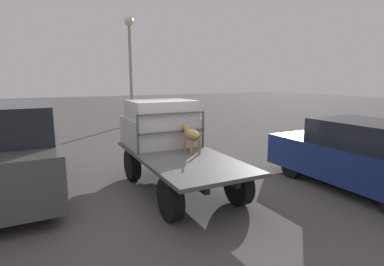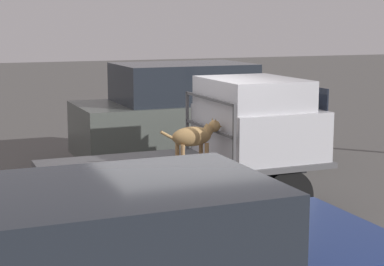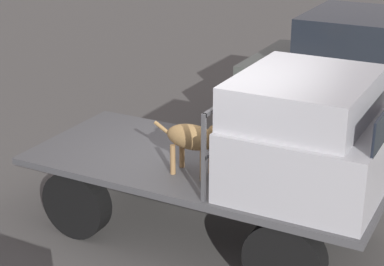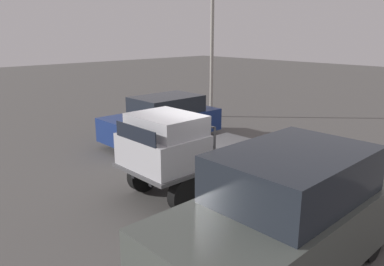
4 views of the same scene
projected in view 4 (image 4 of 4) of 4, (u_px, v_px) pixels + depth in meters
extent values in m
plane|color=#514F4C|center=(201.00, 186.00, 9.81)|extent=(80.00, 80.00, 0.00)
cylinder|color=black|center=(185.00, 194.00, 8.32)|extent=(0.83, 0.24, 0.83)
cylinder|color=black|center=(143.00, 175.00, 9.41)|extent=(0.83, 0.24, 0.83)
cylinder|color=black|center=(255.00, 167.00, 10.00)|extent=(0.83, 0.24, 0.83)
cylinder|color=black|center=(213.00, 153.00, 11.09)|extent=(0.83, 0.24, 0.83)
cube|color=black|center=(210.00, 163.00, 9.39)|extent=(3.78, 0.10, 0.18)
cube|color=black|center=(192.00, 157.00, 9.86)|extent=(3.78, 0.10, 0.18)
cube|color=#4C4C4F|center=(201.00, 155.00, 9.59)|extent=(4.10, 1.88, 0.08)
cube|color=#B7B7BC|center=(163.00, 150.00, 8.66)|extent=(1.52, 1.76, 0.74)
cube|color=#B7B7BC|center=(166.00, 124.00, 8.59)|extent=(1.29, 1.61, 0.45)
cube|color=black|center=(135.00, 134.00, 8.03)|extent=(0.02, 1.44, 0.34)
cube|color=#4C4C4F|center=(215.00, 147.00, 8.58)|extent=(0.04, 0.04, 0.93)
cube|color=#4C4C4F|center=(167.00, 132.00, 9.79)|extent=(0.04, 0.04, 0.93)
cube|color=#4C4C4F|center=(189.00, 121.00, 9.07)|extent=(0.04, 1.72, 0.04)
cube|color=#4C4C4F|center=(189.00, 139.00, 9.19)|extent=(0.04, 1.72, 0.04)
cylinder|color=#9E7547|center=(190.00, 147.00, 9.57)|extent=(0.06, 0.06, 0.34)
cylinder|color=#9E7547|center=(184.00, 145.00, 9.72)|extent=(0.06, 0.06, 0.34)
cylinder|color=#9E7547|center=(200.00, 144.00, 9.82)|extent=(0.06, 0.06, 0.34)
cylinder|color=#9E7547|center=(194.00, 142.00, 9.96)|extent=(0.06, 0.06, 0.34)
ellipsoid|color=olive|center=(192.00, 135.00, 9.70)|extent=(0.59, 0.28, 0.28)
sphere|color=#9E7547|center=(187.00, 138.00, 9.61)|extent=(0.13, 0.13, 0.13)
cylinder|color=olive|center=(185.00, 134.00, 9.51)|extent=(0.20, 0.15, 0.19)
sphere|color=olive|center=(182.00, 132.00, 9.44)|extent=(0.17, 0.17, 0.17)
cone|color=#9E7547|center=(180.00, 133.00, 9.39)|extent=(0.09, 0.09, 0.09)
cone|color=olive|center=(184.00, 130.00, 9.39)|extent=(0.06, 0.08, 0.10)
cone|color=olive|center=(181.00, 129.00, 9.46)|extent=(0.06, 0.08, 0.10)
cylinder|color=olive|center=(202.00, 131.00, 9.92)|extent=(0.25, 0.04, 0.17)
cylinder|color=black|center=(145.00, 146.00, 12.24)|extent=(0.60, 0.20, 0.60)
cylinder|color=black|center=(119.00, 136.00, 13.35)|extent=(0.60, 0.20, 0.60)
cylinder|color=black|center=(204.00, 131.00, 14.02)|extent=(0.60, 0.20, 0.60)
cylinder|color=black|center=(176.00, 124.00, 15.13)|extent=(0.60, 0.20, 0.60)
cube|color=navy|center=(162.00, 124.00, 13.59)|extent=(4.35, 1.85, 0.82)
cube|color=#1E232B|center=(166.00, 104.00, 13.55)|extent=(2.39, 1.67, 0.59)
cylinder|color=black|center=(371.00, 244.00, 6.57)|extent=(0.60, 0.20, 0.60)
cylinder|color=black|center=(285.00, 210.00, 7.79)|extent=(0.60, 0.20, 0.60)
cube|color=#474C47|center=(282.00, 230.00, 6.07)|extent=(4.81, 2.02, 1.06)
cube|color=#1E232B|center=(294.00, 173.00, 5.99)|extent=(2.64, 1.82, 0.77)
cylinder|color=gray|center=(212.00, 57.00, 17.13)|extent=(0.16, 0.16, 5.60)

